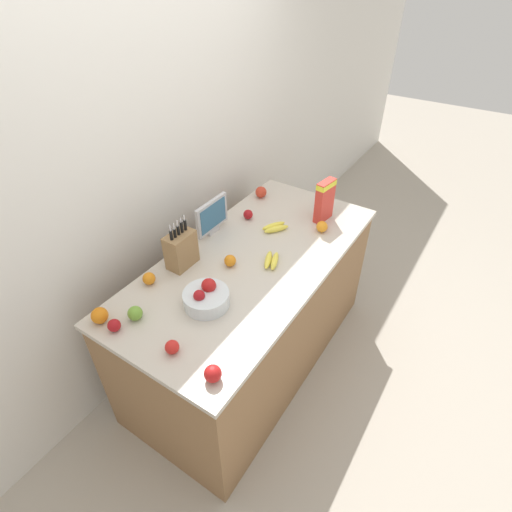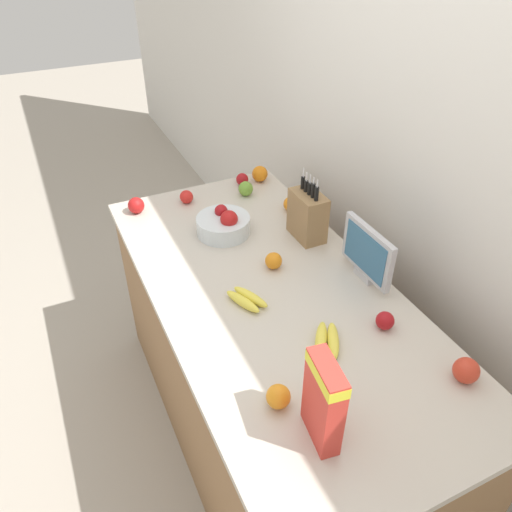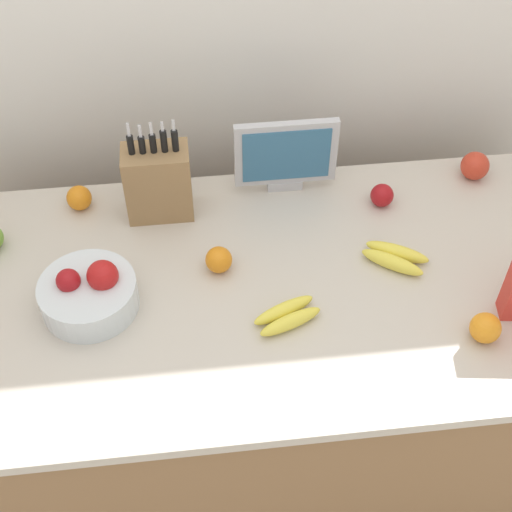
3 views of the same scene
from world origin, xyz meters
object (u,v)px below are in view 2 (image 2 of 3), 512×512
at_px(cereal_box, 324,399).
at_px(apple_rightmost, 246,189).
at_px(fruit_bowl, 224,224).
at_px(orange_mid_left, 260,174).
at_px(apple_by_knife_block, 466,370).
at_px(apple_rear, 242,179).
at_px(orange_front_center, 278,397).
at_px(apple_front, 136,205).
at_px(orange_by_cereal, 291,204).
at_px(banana_bunch_right, 327,340).
at_px(small_monitor, 367,253).
at_px(knife_block, 308,215).
at_px(orange_front_right, 274,261).
at_px(apple_near_bananas, 385,321).
at_px(apple_middle, 186,197).
at_px(banana_bunch_left, 247,299).

height_order(cereal_box, apple_rightmost, cereal_box).
bearing_deg(fruit_bowl, orange_mid_left, 136.54).
height_order(apple_rightmost, apple_by_knife_block, apple_by_knife_block).
height_order(cereal_box, orange_mid_left, cereal_box).
height_order(apple_by_knife_block, orange_mid_left, same).
distance_m(apple_rear, orange_front_center, 1.41).
bearing_deg(apple_front, orange_by_cereal, 66.25).
bearing_deg(banana_bunch_right, orange_front_center, -60.41).
bearing_deg(small_monitor, orange_by_cereal, -178.73).
relative_size(knife_block, orange_front_right, 4.41).
xyz_separation_m(knife_block, cereal_box, (0.90, -0.47, 0.05)).
height_order(small_monitor, fruit_bowl, small_monitor).
relative_size(apple_rightmost, apple_rear, 1.16).
relative_size(knife_block, fruit_bowl, 1.29).
bearing_deg(orange_by_cereal, cereal_box, -24.59).
distance_m(apple_near_bananas, apple_by_knife_block, 0.31).
distance_m(fruit_bowl, apple_near_bananas, 0.86).
bearing_deg(banana_bunch_right, apple_rear, 170.07).
bearing_deg(apple_by_knife_block, apple_rear, -175.91).
bearing_deg(banana_bunch_right, apple_rightmost, 170.59).
xyz_separation_m(fruit_bowl, apple_rightmost, (-0.28, 0.23, -0.01)).
bearing_deg(apple_near_bananas, orange_mid_left, 176.08).
bearing_deg(orange_front_right, fruit_bowl, -165.31).
bearing_deg(apple_middle, apple_rightmost, 79.47).
xyz_separation_m(banana_bunch_left, orange_front_center, (0.46, -0.11, 0.02)).
height_order(banana_bunch_left, apple_rear, apple_rear).
bearing_deg(apple_by_knife_block, banana_bunch_left, -142.95).
bearing_deg(apple_rightmost, cereal_box, -15.71).
xyz_separation_m(apple_rear, apple_by_knife_block, (1.50, 0.11, 0.01)).
bearing_deg(knife_block, small_monitor, 8.85).
bearing_deg(orange_by_cereal, apple_front, -113.75).
xyz_separation_m(knife_block, banana_bunch_left, (0.30, -0.43, -0.09)).
bearing_deg(banana_bunch_right, orange_by_cereal, 159.58).
xyz_separation_m(fruit_bowl, apple_front, (-0.35, -0.31, -0.01)).
xyz_separation_m(cereal_box, apple_rear, (-1.47, 0.41, -0.13)).
distance_m(cereal_box, banana_bunch_left, 0.62).
xyz_separation_m(apple_front, orange_front_right, (0.67, 0.40, -0.00)).
height_order(knife_block, fruit_bowl, knife_block).
height_order(knife_block, apple_middle, knife_block).
relative_size(cereal_box, orange_mid_left, 3.42).
bearing_deg(small_monitor, cereal_box, -44.48).
bearing_deg(banana_bunch_right, fruit_bowl, -175.88).
height_order(small_monitor, banana_bunch_left, small_monitor).
relative_size(apple_middle, orange_front_right, 0.95).
xyz_separation_m(apple_near_bananas, apple_rear, (-1.20, -0.02, -0.00)).
distance_m(apple_front, apple_by_knife_block, 1.61).
bearing_deg(small_monitor, orange_mid_left, -179.02).
bearing_deg(apple_rightmost, orange_front_right, -13.76).
relative_size(cereal_box, apple_rightmost, 3.83).
bearing_deg(knife_block, apple_rightmost, -168.71).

